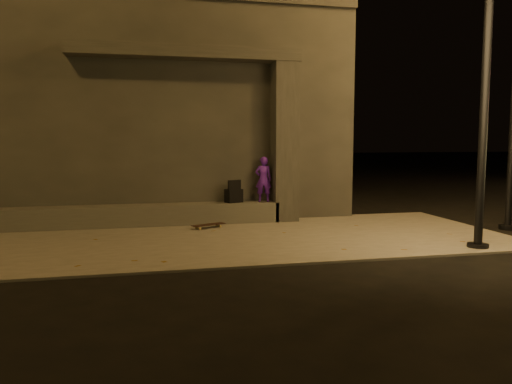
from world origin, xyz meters
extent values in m
plane|color=black|center=(0.00, 0.00, 0.00)|extent=(120.00, 120.00, 0.00)
cube|color=#656259|center=(0.00, 2.00, 0.02)|extent=(11.00, 4.40, 0.04)
cube|color=#33312E|center=(-1.00, 6.50, 2.60)|extent=(9.00, 5.00, 5.20)
cube|color=#4F4E48|center=(-1.50, 3.75, 0.27)|extent=(6.00, 0.55, 0.45)
cube|color=#33312E|center=(1.70, 3.75, 1.84)|extent=(0.55, 0.55, 3.60)
cube|color=#33312E|center=(-0.50, 3.80, 3.78)|extent=(5.00, 0.70, 0.28)
imported|color=#551BB3|center=(1.20, 3.75, 1.01)|extent=(0.41, 0.30, 1.03)
cube|color=black|center=(0.51, 3.75, 0.64)|extent=(0.43, 0.36, 0.30)
cube|color=black|center=(0.51, 3.75, 0.90)|extent=(0.32, 0.16, 0.22)
cube|color=black|center=(-0.16, 3.10, 0.11)|extent=(0.76, 0.48, 0.02)
cylinder|color=#A48741|center=(0.04, 3.27, 0.07)|extent=(0.06, 0.05, 0.05)
cylinder|color=#A48741|center=(0.10, 3.13, 0.07)|extent=(0.06, 0.05, 0.05)
cylinder|color=#A48741|center=(-0.41, 3.07, 0.07)|extent=(0.06, 0.05, 0.05)
cylinder|color=#A48741|center=(-0.35, 2.93, 0.07)|extent=(0.06, 0.05, 0.05)
cube|color=#99999E|center=(0.07, 3.20, 0.10)|extent=(0.11, 0.16, 0.02)
cube|color=#99999E|center=(-0.38, 3.00, 0.10)|extent=(0.11, 0.16, 0.02)
cylinder|color=black|center=(4.19, 0.18, 3.31)|extent=(0.14, 0.14, 6.61)
cylinder|color=black|center=(4.19, 0.18, 0.05)|extent=(0.36, 0.36, 0.10)
cylinder|color=black|center=(6.08, 1.75, 0.05)|extent=(0.36, 0.36, 0.10)
camera|label=1|loc=(-1.49, -7.30, 1.91)|focal=35.00mm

